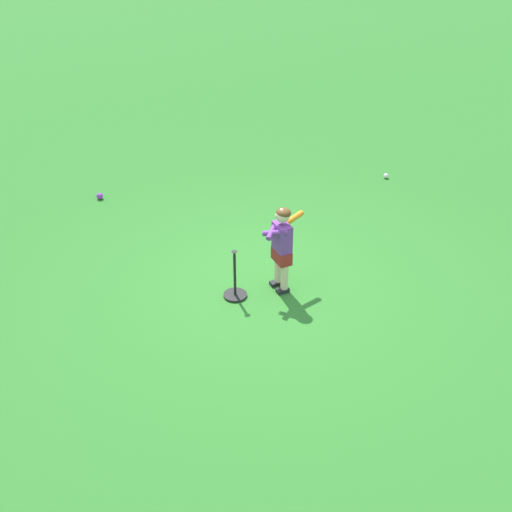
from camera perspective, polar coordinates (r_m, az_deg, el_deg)
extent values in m
plane|color=#2D7528|center=(7.84, 0.74, -2.32)|extent=(40.00, 40.00, 0.00)
cube|color=#232328|center=(7.65, 2.39, -3.07)|extent=(0.15, 0.17, 0.05)
cylinder|color=beige|center=(7.55, 2.55, -1.89)|extent=(0.09, 0.09, 0.34)
cube|color=#232328|center=(7.77, 1.81, -2.42)|extent=(0.15, 0.17, 0.05)
cylinder|color=beige|center=(7.68, 1.97, -1.25)|extent=(0.09, 0.09, 0.34)
cube|color=maroon|center=(7.48, 2.30, 0.03)|extent=(0.31, 0.26, 0.16)
cube|color=#753899|center=(7.35, 2.34, 1.69)|extent=(0.29, 0.25, 0.34)
sphere|color=beige|center=(7.21, 2.39, 3.64)|extent=(0.17, 0.17, 0.17)
ellipsoid|color=#563819|center=(7.20, 2.46, 3.87)|extent=(0.23, 0.23, 0.11)
sphere|color=orange|center=(7.25, 1.37, 2.06)|extent=(0.04, 0.04, 0.04)
cylinder|color=black|center=(7.30, 1.88, 2.40)|extent=(0.12, 0.12, 0.05)
cylinder|color=orange|center=(7.44, 3.16, 3.25)|extent=(0.30, 0.29, 0.11)
sphere|color=orange|center=(7.54, 4.04, 3.83)|extent=(0.07, 0.07, 0.07)
cylinder|color=#753899|center=(7.23, 1.74, 2.09)|extent=(0.15, 0.31, 0.14)
cylinder|color=#753899|center=(7.29, 1.50, 2.33)|extent=(0.31, 0.16, 0.14)
sphere|color=white|center=(10.64, 11.52, 7.02)|extent=(0.08, 0.08, 0.08)
sphere|color=purple|center=(10.04, -13.76, 5.22)|extent=(0.10, 0.10, 0.10)
cylinder|color=black|center=(7.58, -1.86, -3.50)|extent=(0.28, 0.28, 0.03)
cylinder|color=black|center=(7.42, -1.90, -1.68)|extent=(0.03, 0.03, 0.55)
cone|color=black|center=(7.26, -1.94, 0.26)|extent=(0.07, 0.07, 0.04)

